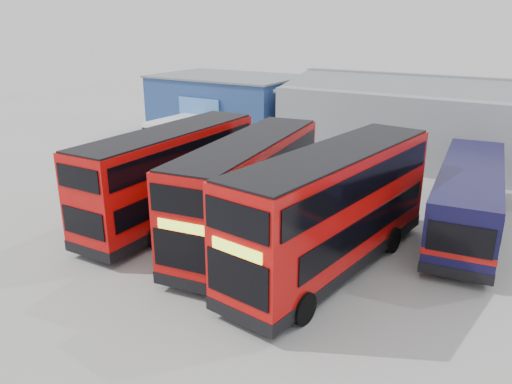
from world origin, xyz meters
name	(u,v)px	position (x,y,z in m)	size (l,w,h in m)	color
ground_plane	(259,242)	(0.00, 0.00, 0.00)	(120.00, 120.00, 0.00)	gray
office_block	(228,105)	(-14.00, 17.99, 2.58)	(12.30, 8.32, 5.12)	navy
maintenance_shed	(509,128)	(8.00, 20.00, 2.60)	(30.50, 12.00, 5.89)	gray
double_decker_left	(171,177)	(-4.95, -0.13, 2.33)	(2.97, 11.13, 4.68)	red
double_decker_centre	(248,192)	(-0.47, -0.13, 2.35)	(4.15, 11.40, 4.72)	red
double_decker_right	(333,212)	(3.81, -0.62, 2.46)	(4.27, 11.93, 4.95)	red
single_decker_blue	(468,200)	(7.81, 6.20, 1.59)	(4.01, 12.05, 3.21)	#0C0E37
panel_van	(177,132)	(-14.41, 11.60, 1.34)	(2.45, 5.55, 2.40)	white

